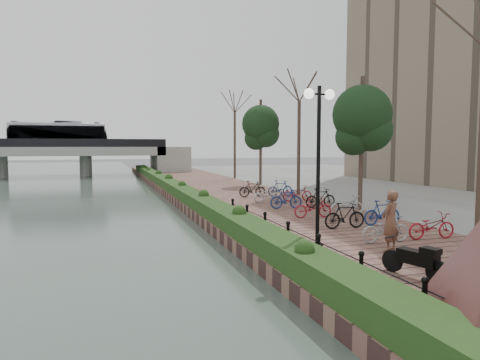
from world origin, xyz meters
name	(u,v)px	position (x,y,z in m)	size (l,w,h in m)	color
ground	(286,298)	(0.00, 0.00, 0.00)	(220.00, 220.00, 0.00)	#59595B
promenade	(233,197)	(4.00, 17.50, 0.25)	(8.00, 75.00, 0.50)	brown
inland_pavement	(431,190)	(20.00, 17.50, 0.25)	(24.00, 75.00, 0.50)	slate
hedge	(175,187)	(0.60, 20.00, 0.80)	(1.10, 56.00, 0.60)	#1B3D16
chain_fence	(302,242)	(1.40, 2.00, 0.85)	(0.10, 14.10, 0.70)	black
lamppost	(319,132)	(2.23, 2.63, 4.07)	(1.02, 0.32, 4.97)	black
motorcycle	(414,259)	(2.91, -0.93, 0.96)	(0.46, 1.48, 0.92)	black
pedestrian	(390,221)	(4.00, 1.42, 1.41)	(0.67, 0.44, 1.83)	brown
bicycle_parking	(317,202)	(5.50, 8.80, 0.97)	(2.40, 14.69, 1.00)	#A6A8AB
street_trees	(324,145)	(8.00, 12.68, 3.69)	(3.20, 37.12, 6.80)	#33271E
bridge	(13,148)	(-13.72, 45.00, 3.37)	(36.00, 10.77, 6.50)	gray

